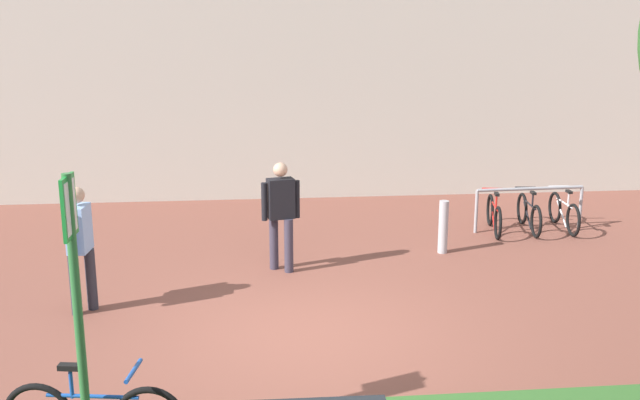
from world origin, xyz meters
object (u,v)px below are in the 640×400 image
bike_rack_cluster (529,212)px  person_casual_tan (80,241)px  person_suited_dark (281,210)px  bollard_steel (443,227)px  parking_sign_post (75,280)px

bike_rack_cluster → person_casual_tan: size_ratio=1.23×
person_suited_dark → person_casual_tan: same height
person_suited_dark → person_casual_tan: 3.06m
bollard_steel → bike_rack_cluster: bearing=30.6°
parking_sign_post → bollard_steel: size_ratio=2.89×
bollard_steel → person_casual_tan: size_ratio=0.52×
bollard_steel → person_casual_tan: (-5.46, -2.04, 0.53)m
parking_sign_post → person_suited_dark: bearing=68.5°
bollard_steel → person_suited_dark: 2.87m
bollard_steel → person_suited_dark: person_suited_dark is taller
bike_rack_cluster → bollard_steel: (-1.95, -1.15, 0.10)m
person_suited_dark → person_casual_tan: bearing=-152.5°
bike_rack_cluster → person_casual_tan: 8.09m
parking_sign_post → person_casual_tan: (-0.77, 3.50, -0.71)m
parking_sign_post → person_casual_tan: size_ratio=1.51×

